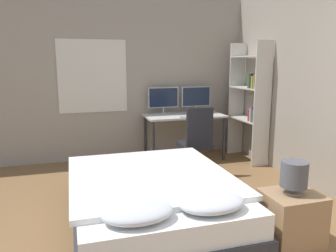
% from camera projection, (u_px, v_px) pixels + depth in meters
% --- Properties ---
extents(wall_back, '(12.00, 0.08, 2.70)m').
position_uv_depth(wall_back, '(145.00, 78.00, 5.56)').
color(wall_back, '#9E9384').
rests_on(wall_back, ground_plane).
extents(wall_side_right, '(0.06, 12.00, 2.70)m').
position_uv_depth(wall_side_right, '(332.00, 85.00, 3.91)').
color(wall_side_right, '#9E9384').
rests_on(wall_side_right, ground_plane).
extents(bed, '(1.59, 2.02, 0.57)m').
position_uv_depth(bed, '(153.00, 200.00, 3.29)').
color(bed, '#2D2D33').
rests_on(bed, ground_plane).
extents(nightstand, '(0.47, 0.42, 0.49)m').
position_uv_depth(nightstand, '(291.00, 219.00, 2.90)').
color(nightstand, '#997551').
rests_on(nightstand, ground_plane).
extents(bedside_lamp, '(0.23, 0.23, 0.29)m').
position_uv_depth(bedside_lamp, '(294.00, 175.00, 2.82)').
color(bedside_lamp, gray).
rests_on(bedside_lamp, nightstand).
extents(desk, '(1.31, 0.66, 0.76)m').
position_uv_depth(desk, '(184.00, 121.00, 5.48)').
color(desk, beige).
rests_on(desk, ground_plane).
extents(monitor_left, '(0.53, 0.16, 0.45)m').
position_uv_depth(monitor_left, '(163.00, 99.00, 5.55)').
color(monitor_left, '#B7B7BC').
rests_on(monitor_left, desk).
extents(monitor_right, '(0.53, 0.16, 0.45)m').
position_uv_depth(monitor_right, '(196.00, 98.00, 5.71)').
color(monitor_right, '#B7B7BC').
rests_on(monitor_right, desk).
extents(keyboard, '(0.35, 0.13, 0.02)m').
position_uv_depth(keyboard, '(189.00, 116.00, 5.25)').
color(keyboard, '#B7B7BC').
rests_on(keyboard, desk).
extents(computer_mouse, '(0.07, 0.05, 0.04)m').
position_uv_depth(computer_mouse, '(204.00, 115.00, 5.32)').
color(computer_mouse, '#B7B7BC').
rests_on(computer_mouse, desk).
extents(office_chair, '(0.52, 0.52, 1.00)m').
position_uv_depth(office_chair, '(196.00, 149.00, 4.77)').
color(office_chair, black).
rests_on(office_chair, ground_plane).
extents(bookshelf, '(0.29, 0.84, 1.94)m').
position_uv_depth(bookshelf, '(251.00, 97.00, 5.30)').
color(bookshelf, beige).
rests_on(bookshelf, ground_plane).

